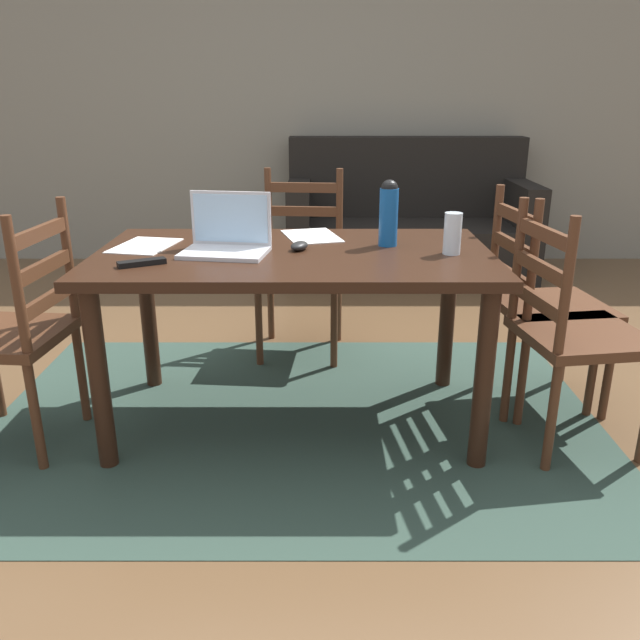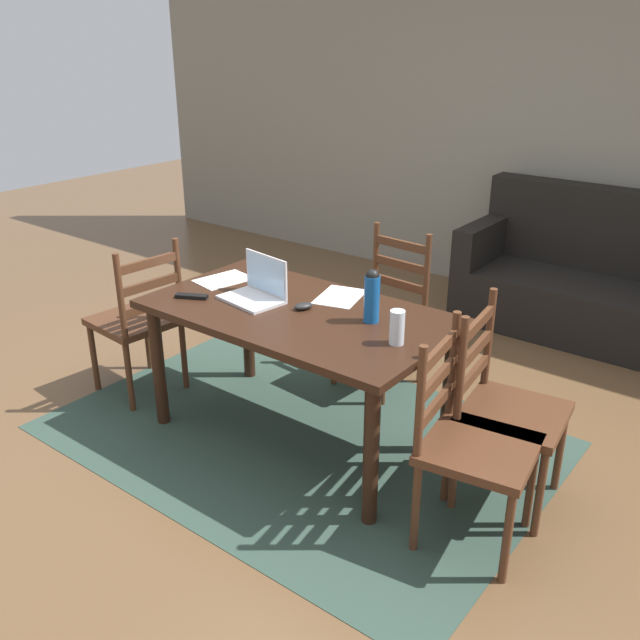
{
  "view_description": "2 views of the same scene",
  "coord_description": "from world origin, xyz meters",
  "px_view_note": "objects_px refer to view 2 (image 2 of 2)",
  "views": [
    {
      "loc": [
        0.1,
        -2.47,
        1.33
      ],
      "look_at": [
        0.1,
        -0.02,
        0.46
      ],
      "focal_mm": 36.3,
      "sensor_mm": 36.0,
      "label": 1
    },
    {
      "loc": [
        2.04,
        -2.46,
        2.04
      ],
      "look_at": [
        0.06,
        0.11,
        0.66
      ],
      "focal_mm": 38.65,
      "sensor_mm": 36.0,
      "label": 2
    }
  ],
  "objects_px": {
    "dining_table": "(298,327)",
    "chair_right_far": "(505,410)",
    "couch": "(593,284)",
    "water_bottle": "(372,295)",
    "drinking_glass": "(397,327)",
    "computer_mouse": "(303,306)",
    "tv_remote": "(192,296)",
    "laptop": "(258,288)",
    "chair_right_near": "(470,444)",
    "chair_left_near": "(139,320)",
    "chair_far_head": "(383,312)"
  },
  "relations": [
    {
      "from": "dining_table",
      "to": "chair_right_far",
      "type": "height_order",
      "value": "chair_right_far"
    },
    {
      "from": "couch",
      "to": "water_bottle",
      "type": "xyz_separation_m",
      "value": [
        -0.39,
        -2.29,
        0.52
      ]
    },
    {
      "from": "dining_table",
      "to": "drinking_glass",
      "type": "xyz_separation_m",
      "value": [
        0.61,
        -0.04,
        0.17
      ]
    },
    {
      "from": "computer_mouse",
      "to": "tv_remote",
      "type": "xyz_separation_m",
      "value": [
        -0.56,
        -0.24,
        -0.01
      ]
    },
    {
      "from": "laptop",
      "to": "drinking_glass",
      "type": "bearing_deg",
      "value": -2.21
    },
    {
      "from": "laptop",
      "to": "computer_mouse",
      "type": "relative_size",
      "value": 3.5
    },
    {
      "from": "chair_right_near",
      "to": "computer_mouse",
      "type": "distance_m",
      "value": 1.1
    },
    {
      "from": "chair_left_near",
      "to": "drinking_glass",
      "type": "height_order",
      "value": "chair_left_near"
    },
    {
      "from": "chair_left_near",
      "to": "chair_right_near",
      "type": "relative_size",
      "value": 1.0
    },
    {
      "from": "chair_far_head",
      "to": "drinking_glass",
      "type": "xyz_separation_m",
      "value": [
        0.6,
        -0.85,
        0.36
      ]
    },
    {
      "from": "water_bottle",
      "to": "drinking_glass",
      "type": "distance_m",
      "value": 0.28
    },
    {
      "from": "chair_far_head",
      "to": "couch",
      "type": "xyz_separation_m",
      "value": [
        0.76,
        1.59,
        -0.11
      ]
    },
    {
      "from": "chair_right_near",
      "to": "chair_far_head",
      "type": "bearing_deg",
      "value": 137.08
    },
    {
      "from": "water_bottle",
      "to": "computer_mouse",
      "type": "relative_size",
      "value": 2.64
    },
    {
      "from": "laptop",
      "to": "water_bottle",
      "type": "relative_size",
      "value": 1.33
    },
    {
      "from": "dining_table",
      "to": "couch",
      "type": "xyz_separation_m",
      "value": [
        0.77,
        2.39,
        -0.29
      ]
    },
    {
      "from": "computer_mouse",
      "to": "chair_left_near",
      "type": "bearing_deg",
      "value": -147.12
    },
    {
      "from": "chair_left_near",
      "to": "laptop",
      "type": "height_order",
      "value": "laptop"
    },
    {
      "from": "chair_right_far",
      "to": "chair_far_head",
      "type": "relative_size",
      "value": 1.0
    },
    {
      "from": "chair_left_near",
      "to": "computer_mouse",
      "type": "relative_size",
      "value": 9.5
    },
    {
      "from": "laptop",
      "to": "computer_mouse",
      "type": "xyz_separation_m",
      "value": [
        0.28,
        0.03,
        -0.04
      ]
    },
    {
      "from": "computer_mouse",
      "to": "water_bottle",
      "type": "bearing_deg",
      "value": 34.93
    },
    {
      "from": "water_bottle",
      "to": "drinking_glass",
      "type": "height_order",
      "value": "water_bottle"
    },
    {
      "from": "chair_far_head",
      "to": "drinking_glass",
      "type": "relative_size",
      "value": 5.98
    },
    {
      "from": "chair_right_far",
      "to": "couch",
      "type": "xyz_separation_m",
      "value": [
        -0.29,
        2.22,
        -0.11
      ]
    },
    {
      "from": "water_bottle",
      "to": "tv_remote",
      "type": "height_order",
      "value": "water_bottle"
    },
    {
      "from": "chair_left_near",
      "to": "laptop",
      "type": "relative_size",
      "value": 2.71
    },
    {
      "from": "dining_table",
      "to": "computer_mouse",
      "type": "relative_size",
      "value": 15.45
    },
    {
      "from": "dining_table",
      "to": "chair_far_head",
      "type": "relative_size",
      "value": 1.63
    },
    {
      "from": "chair_right_far",
      "to": "couch",
      "type": "height_order",
      "value": "couch"
    },
    {
      "from": "chair_right_far",
      "to": "couch",
      "type": "distance_m",
      "value": 2.24
    },
    {
      "from": "couch",
      "to": "water_bottle",
      "type": "height_order",
      "value": "water_bottle"
    },
    {
      "from": "dining_table",
      "to": "laptop",
      "type": "bearing_deg",
      "value": -177.69
    },
    {
      "from": "dining_table",
      "to": "chair_right_far",
      "type": "relative_size",
      "value": 1.63
    },
    {
      "from": "couch",
      "to": "computer_mouse",
      "type": "relative_size",
      "value": 18.0
    },
    {
      "from": "water_bottle",
      "to": "computer_mouse",
      "type": "bearing_deg",
      "value": -167.57
    },
    {
      "from": "chair_right_far",
      "to": "chair_right_near",
      "type": "xyz_separation_m",
      "value": [
        0.0,
        -0.35,
        0.0
      ]
    },
    {
      "from": "chair_left_near",
      "to": "dining_table",
      "type": "bearing_deg",
      "value": 9.47
    },
    {
      "from": "laptop",
      "to": "chair_right_far",
      "type": "bearing_deg",
      "value": 7.72
    },
    {
      "from": "water_bottle",
      "to": "tv_remote",
      "type": "xyz_separation_m",
      "value": [
        -0.91,
        -0.32,
        -0.13
      ]
    },
    {
      "from": "chair_right_near",
      "to": "laptop",
      "type": "bearing_deg",
      "value": 172.68
    },
    {
      "from": "dining_table",
      "to": "chair_right_near",
      "type": "relative_size",
      "value": 1.63
    },
    {
      "from": "chair_right_far",
      "to": "drinking_glass",
      "type": "distance_m",
      "value": 0.61
    },
    {
      "from": "dining_table",
      "to": "couch",
      "type": "distance_m",
      "value": 2.53
    },
    {
      "from": "chair_left_near",
      "to": "chair_right_far",
      "type": "xyz_separation_m",
      "value": [
        2.12,
        0.35,
        0.0
      ]
    },
    {
      "from": "laptop",
      "to": "tv_remote",
      "type": "height_order",
      "value": "laptop"
    },
    {
      "from": "drinking_glass",
      "to": "tv_remote",
      "type": "height_order",
      "value": "drinking_glass"
    },
    {
      "from": "chair_right_far",
      "to": "chair_far_head",
      "type": "height_order",
      "value": "same"
    },
    {
      "from": "chair_far_head",
      "to": "laptop",
      "type": "relative_size",
      "value": 2.71
    },
    {
      "from": "drinking_glass",
      "to": "tv_remote",
      "type": "distance_m",
      "value": 1.16
    }
  ]
}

